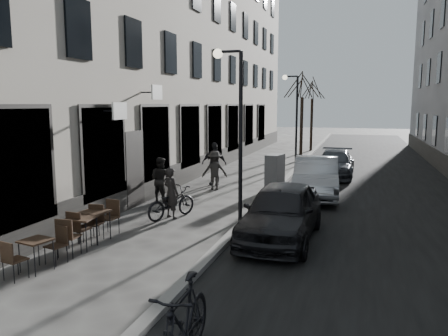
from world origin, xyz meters
The scene contains 21 objects.
ground centered at (0.00, 0.00, 0.00)m, with size 120.00×120.00×0.00m, color #3A3835.
road centered at (3.85, 16.00, 0.00)m, with size 7.30×60.00×0.00m, color black.
kerb centered at (0.20, 16.00, 0.06)m, with size 0.25×60.00×0.12m, color slate.
building_left centered at (-6.00, 16.50, 8.00)m, with size 4.00×35.00×16.00m, color #AA9F8E.
streetlamp_near centered at (-0.17, 6.00, 3.16)m, with size 0.90×0.28×5.09m.
streetlamp_far centered at (-0.17, 18.00, 3.16)m, with size 0.90×0.28×5.09m.
tree_near centered at (-0.10, 21.00, 4.66)m, with size 2.40×2.40×5.70m.
tree_far centered at (-0.10, 27.00, 4.66)m, with size 2.40×2.40×5.70m.
bistro_set_a centered at (-3.06, 0.87, 0.42)m, with size 0.66×1.43×0.82m.
bistro_set_b centered at (-3.04, 2.43, 0.47)m, with size 0.69×1.59×0.92m.
bistro_set_c centered at (-3.07, 3.03, 0.48)m, with size 0.70×1.61×0.93m.
utility_cabinet centered at (0.10, 11.10, 0.73)m, with size 0.54×0.98×1.47m, color #5F5F61.
bicycle centered at (-2.13, 5.71, 0.48)m, with size 0.64×1.85×0.97m, color black.
cyclist_rider centered at (-2.13, 5.71, 0.79)m, with size 0.58×0.38×1.59m, color black.
pedestrian_near centered at (-3.46, 7.75, 0.81)m, with size 0.78×0.61×1.61m, color black.
pedestrian_mid centered at (-2.28, 10.43, 0.80)m, with size 1.03×0.59×1.60m, color #2D2A27.
pedestrian_far centered at (-2.64, 11.43, 0.93)m, with size 1.09×0.45×1.86m, color black.
car_near centered at (1.49, 4.57, 0.74)m, with size 1.75×4.34×1.48m, color black.
car_mid centered at (1.84, 10.21, 0.75)m, with size 1.59×4.56×1.50m, color #9EA1A7.
car_far centered at (2.27, 15.18, 0.64)m, with size 1.78×4.38×1.27m, color #383C43.
moped centered at (1.20, -1.39, 0.60)m, with size 0.57×2.00×1.20m, color black.
Camera 1 is at (3.31, -6.38, 3.51)m, focal length 35.00 mm.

